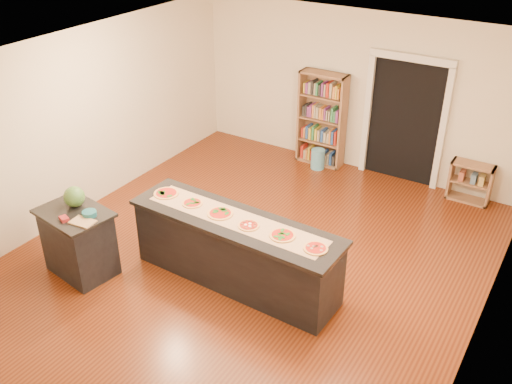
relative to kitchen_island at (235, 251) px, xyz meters
The scene contains 18 objects.
room 1.03m from the kitchen_island, 101.49° to the left, with size 6.00×7.00×2.80m.
doorway 4.06m from the kitchen_island, 78.32° to the left, with size 1.40×0.09×2.21m.
kitchen_island is the anchor object (origin of this frame).
side_counter 2.07m from the kitchen_island, 153.93° to the right, with size 0.94×0.69×0.93m.
bookshelf 3.82m from the kitchen_island, 99.51° to the left, with size 0.85×0.30×1.71m, color #956A48.
low_shelf 4.29m from the kitchen_island, 61.26° to the left, with size 0.66×0.28×0.66m, color #956A48.
waste_bin 3.56m from the kitchen_island, 98.90° to the left, with size 0.25×0.25×0.36m, color #57A2C3.
kraft_paper 0.47m from the kitchen_island, 88.38° to the left, with size 2.48×0.45×0.00m, color tan.
watermelon 2.19m from the kitchen_island, 158.04° to the right, with size 0.27×0.27×0.27m, color #144214.
cutting_board 1.93m from the kitchen_island, 146.71° to the right, with size 0.30×0.20×0.02m, color tan.
package_red 2.17m from the kitchen_island, 148.37° to the right, with size 0.13×0.09×0.05m, color maroon.
package_teal 1.90m from the kitchen_island, 151.55° to the right, with size 0.18×0.18×0.07m, color #195966.
pizza_a 1.24m from the kitchen_island, behind, with size 0.33×0.33×0.02m.
pizza_b 0.84m from the kitchen_island, behind, with size 0.26×0.26×0.02m.
pizza_c 0.53m from the kitchen_island, behind, with size 0.33×0.33×0.02m.
pizza_d 0.53m from the kitchen_island, ahead, with size 0.27×0.27×0.02m.
pizza_e 0.84m from the kitchen_island, ahead, with size 0.31×0.31×0.02m.
pizza_f 1.24m from the kitchen_island, ahead, with size 0.30×0.30×0.02m.
Camera 1 is at (3.47, -5.40, 4.71)m, focal length 40.00 mm.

